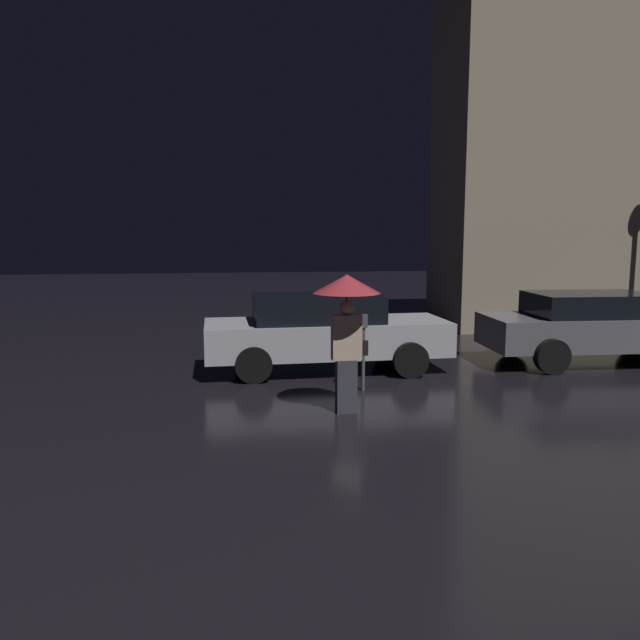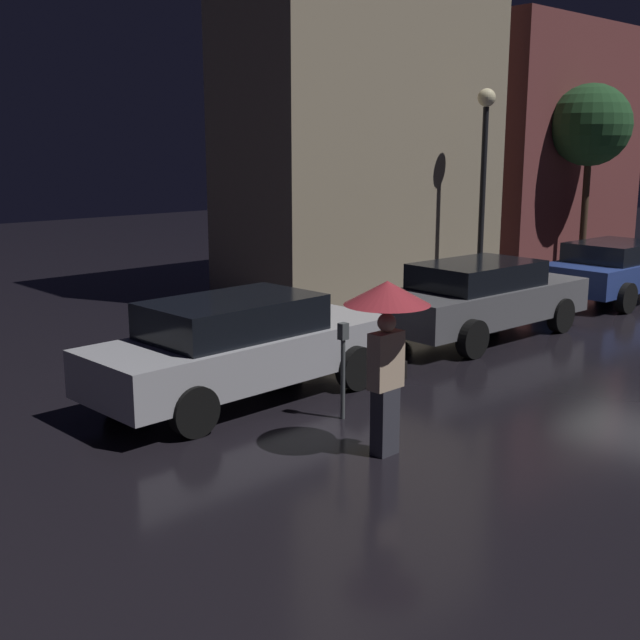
# 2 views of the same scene
# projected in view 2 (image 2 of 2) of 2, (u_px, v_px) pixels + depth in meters

# --- Properties ---
(ground_plane) EXTENTS (60.00, 60.00, 0.00)m
(ground_plane) POSITION_uv_depth(u_px,v_px,m) (633.00, 319.00, 16.85)
(ground_plane) COLOR black
(building_facade_left) EXTENTS (7.49, 3.00, 9.61)m
(building_facade_left) POSITION_uv_depth(u_px,v_px,m) (366.00, 94.00, 19.52)
(building_facade_left) COLOR gray
(building_facade_left) RESTS_ON ground
(building_facade_right) EXTENTS (6.97, 3.00, 7.24)m
(building_facade_right) POSITION_uv_depth(u_px,v_px,m) (545.00, 144.00, 25.24)
(building_facade_right) COLOR brown
(building_facade_right) RESTS_ON ground
(parked_car_silver) EXTENTS (4.72, 1.89, 1.49)m
(parked_car_silver) POSITION_uv_depth(u_px,v_px,m) (241.00, 346.00, 11.43)
(parked_car_silver) COLOR #B7B7BF
(parked_car_silver) RESTS_ON ground
(parked_car_grey) EXTENTS (4.68, 1.93, 1.45)m
(parked_car_grey) POSITION_uv_depth(u_px,v_px,m) (481.00, 297.00, 15.15)
(parked_car_grey) COLOR slate
(parked_car_grey) RESTS_ON ground
(parked_car_blue) EXTENTS (4.18, 2.00, 1.39)m
(parked_car_blue) POSITION_uv_depth(u_px,v_px,m) (616.00, 269.00, 18.76)
(parked_car_blue) COLOR navy
(parked_car_blue) RESTS_ON ground
(pedestrian_with_umbrella) EXTENTS (1.00, 1.00, 2.08)m
(pedestrian_with_umbrella) POSITION_uv_depth(u_px,v_px,m) (387.00, 321.00, 9.16)
(pedestrian_with_umbrella) COLOR #383842
(pedestrian_with_umbrella) RESTS_ON ground
(parking_meter) EXTENTS (0.12, 0.10, 1.31)m
(parking_meter) POSITION_uv_depth(u_px,v_px,m) (343.00, 360.00, 10.55)
(parking_meter) COLOR #4C5154
(parking_meter) RESTS_ON ground
(street_lamp_near) EXTENTS (0.43, 0.43, 4.89)m
(street_lamp_near) POSITION_uv_depth(u_px,v_px,m) (484.00, 154.00, 19.05)
(street_lamp_near) COLOR black
(street_lamp_near) RESTS_ON ground
(street_tree) EXTENTS (2.31, 2.31, 5.30)m
(street_tree) POSITION_uv_depth(u_px,v_px,m) (590.00, 126.00, 22.74)
(street_tree) COLOR #473323
(street_tree) RESTS_ON ground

